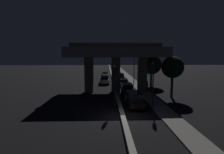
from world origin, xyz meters
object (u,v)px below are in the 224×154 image
(car_dark_green_third, at_px, (124,82))
(car_dark_blue_fourth, at_px, (121,77))
(traffic_light_left_of_median, at_px, (115,79))
(car_white_lead_oncoming, at_px, (104,79))
(car_silver_second_oncoming, at_px, (105,75))
(car_white_fifth, at_px, (118,75))
(motorcycle_black_filtering_near, at_px, (126,100))
(pedestrian_on_sidewalk, at_px, (147,86))
(traffic_light_right_of_median, at_px, (153,77))
(street_lamp, at_px, (132,64))
(car_black_lead, at_px, (134,99))
(car_black_second, at_px, (127,89))
(car_grey_sixth, at_px, (117,71))

(car_dark_green_third, bearing_deg, car_dark_blue_fourth, 2.18)
(traffic_light_left_of_median, distance_m, car_dark_blue_fourth, 22.84)
(car_dark_green_third, bearing_deg, traffic_light_left_of_median, 172.17)
(car_white_lead_oncoming, bearing_deg, car_silver_second_oncoming, 177.28)
(car_white_fifth, bearing_deg, motorcycle_black_filtering_near, 175.74)
(traffic_light_left_of_median, height_order, pedestrian_on_sidewalk, traffic_light_left_of_median)
(car_dark_green_third, xyz_separation_m, pedestrian_on_sidewalk, (3.29, -6.44, 0.32))
(traffic_light_right_of_median, relative_size, street_lamp, 0.73)
(car_black_lead, relative_size, pedestrian_on_sidewalk, 2.40)
(car_white_lead_oncoming, bearing_deg, street_lamp, 72.51)
(car_white_lead_oncoming, height_order, motorcycle_black_filtering_near, car_white_lead_oncoming)
(street_lamp, bearing_deg, traffic_light_right_of_median, -90.33)
(car_black_second, distance_m, car_dark_blue_fourth, 15.40)
(traffic_light_right_of_median, distance_m, car_dark_green_third, 15.75)
(traffic_light_right_of_median, relative_size, car_silver_second_oncoming, 1.26)
(car_dark_blue_fourth, bearing_deg, car_silver_second_oncoming, 30.24)
(traffic_light_right_of_median, relative_size, car_grey_sixth, 1.34)
(car_dark_green_third, distance_m, motorcycle_black_filtering_near, 14.19)
(car_black_lead, distance_m, car_black_second, 6.71)
(car_dark_green_third, distance_m, car_dark_blue_fourth, 7.21)
(car_dark_blue_fourth, bearing_deg, pedestrian_on_sidewalk, -164.95)
(car_white_lead_oncoming, bearing_deg, traffic_light_right_of_median, 14.85)
(car_dark_green_third, height_order, car_grey_sixth, car_grey_sixth)
(traffic_light_right_of_median, bearing_deg, street_lamp, 89.67)
(car_silver_second_oncoming, distance_m, motorcycle_black_filtering_near, 28.54)
(pedestrian_on_sidewalk, bearing_deg, traffic_light_left_of_median, -123.31)
(car_dark_green_third, distance_m, car_white_fifth, 14.97)
(car_black_lead, height_order, car_white_fifth, car_black_lead)
(car_black_lead, distance_m, pedestrian_on_sidewalk, 9.16)
(car_black_second, xyz_separation_m, car_silver_second_oncoming, (-3.72, 22.42, -0.11))
(car_black_second, xyz_separation_m, car_dark_blue_fourth, (0.18, 15.40, 0.03))
(traffic_light_right_of_median, relative_size, motorcycle_black_filtering_near, 2.88)
(traffic_light_left_of_median, distance_m, street_lamp, 17.40)
(traffic_light_left_of_median, distance_m, traffic_light_right_of_median, 4.42)
(car_white_fifth, distance_m, car_grey_sixth, 8.90)
(car_black_second, bearing_deg, car_grey_sixth, 2.23)
(car_black_second, height_order, car_dark_green_third, car_black_second)
(car_black_second, distance_m, pedestrian_on_sidewalk, 3.95)
(car_black_lead, distance_m, car_dark_green_third, 14.91)
(street_lamp, relative_size, car_grey_sixth, 1.84)
(street_lamp, height_order, car_white_fifth, street_lamp)
(car_dark_blue_fourth, xyz_separation_m, car_white_lead_oncoming, (-3.90, -4.23, 0.04))
(traffic_light_right_of_median, distance_m, motorcycle_black_filtering_near, 4.39)
(car_black_second, relative_size, motorcycle_black_filtering_near, 2.30)
(car_black_second, height_order, car_silver_second_oncoming, car_black_second)
(traffic_light_left_of_median, bearing_deg, car_white_lead_oncoming, 94.37)
(street_lamp, xyz_separation_m, car_silver_second_oncoming, (-5.91, 12.81, -3.69))
(pedestrian_on_sidewalk, bearing_deg, car_dark_blue_fourth, 103.84)
(car_dark_green_third, height_order, motorcycle_black_filtering_near, motorcycle_black_filtering_near)
(pedestrian_on_sidewalk, bearing_deg, car_dark_green_third, 117.09)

